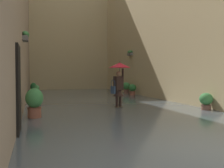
# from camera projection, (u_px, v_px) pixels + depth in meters

# --- Properties ---
(ground_plane) EXTENTS (60.00, 60.00, 0.00)m
(ground_plane) POSITION_uv_depth(u_px,v_px,m) (94.00, 101.00, 15.20)
(ground_plane) COLOR slate
(flood_water) EXTENTS (8.11, 27.23, 0.06)m
(flood_water) POSITION_uv_depth(u_px,v_px,m) (94.00, 100.00, 15.20)
(flood_water) COLOR #515B60
(flood_water) RESTS_ON ground_plane
(building_facade_left) EXTENTS (2.04, 25.23, 10.95)m
(building_facade_left) POSITION_uv_depth(u_px,v_px,m) (168.00, 8.00, 16.27)
(building_facade_left) COLOR tan
(building_facade_left) RESTS_ON ground_plane
(building_facade_far) EXTENTS (10.91, 1.80, 12.73)m
(building_facade_far) POSITION_uv_depth(u_px,v_px,m) (69.00, 24.00, 26.03)
(building_facade_far) COLOR tan
(building_facade_far) RESTS_ON ground_plane
(person_wading) EXTENTS (0.95, 0.95, 2.07)m
(person_wading) POSITION_uv_depth(u_px,v_px,m) (119.00, 76.00, 11.64)
(person_wading) COLOR #4C4233
(person_wading) RESTS_ON ground_plane
(potted_plant_far_left) EXTENTS (0.57, 0.57, 0.89)m
(potted_plant_far_left) POSITION_uv_depth(u_px,v_px,m) (126.00, 87.00, 20.12)
(potted_plant_far_left) COLOR brown
(potted_plant_far_left) RESTS_ON ground_plane
(potted_plant_near_right) EXTENTS (0.38, 0.38, 0.82)m
(potted_plant_near_right) POSITION_uv_depth(u_px,v_px,m) (36.00, 91.00, 17.21)
(potted_plant_near_right) COLOR #66605B
(potted_plant_near_right) RESTS_ON ground_plane
(potted_plant_mid_right) EXTENTS (0.57, 0.57, 1.03)m
(potted_plant_mid_right) POSITION_uv_depth(u_px,v_px,m) (34.00, 102.00, 8.87)
(potted_plant_mid_right) COLOR brown
(potted_plant_mid_right) RESTS_ON ground_plane
(potted_plant_far_right) EXTENTS (0.42, 0.42, 0.91)m
(potted_plant_far_right) POSITION_uv_depth(u_px,v_px,m) (33.00, 89.00, 18.80)
(potted_plant_far_right) COLOR brown
(potted_plant_far_right) RESTS_ON ground_plane
(potted_plant_mid_left) EXTENTS (0.53, 0.53, 0.82)m
(potted_plant_mid_left) POSITION_uv_depth(u_px,v_px,m) (132.00, 89.00, 18.50)
(potted_plant_mid_left) COLOR brown
(potted_plant_mid_left) RESTS_ON ground_plane
(potted_plant_near_left) EXTENTS (0.53, 0.53, 0.74)m
(potted_plant_near_left) POSITION_uv_depth(u_px,v_px,m) (206.00, 101.00, 10.84)
(potted_plant_near_left) COLOR brown
(potted_plant_near_left) RESTS_ON ground_plane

